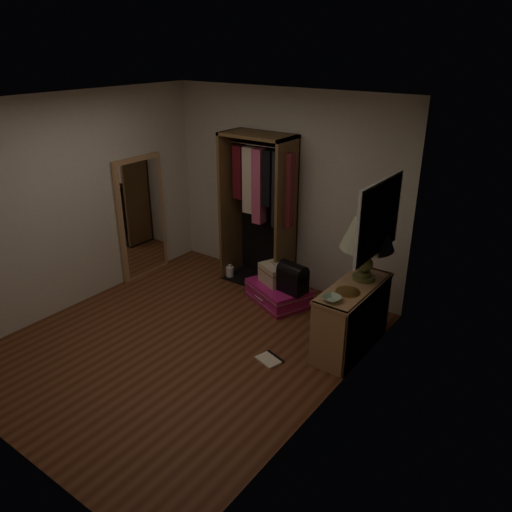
% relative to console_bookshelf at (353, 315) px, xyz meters
% --- Properties ---
extents(ground, '(4.00, 4.00, 0.00)m').
position_rel_console_bookshelf_xyz_m(ground, '(-1.54, -1.04, -0.39)').
color(ground, '#572D19').
rests_on(ground, ground).
extents(room_walls, '(3.52, 4.02, 2.60)m').
position_rel_console_bookshelf_xyz_m(room_walls, '(-1.46, -1.00, 1.11)').
color(room_walls, beige).
rests_on(room_walls, ground).
extents(console_bookshelf, '(0.42, 1.12, 0.75)m').
position_rel_console_bookshelf_xyz_m(console_bookshelf, '(0.00, 0.00, 0.00)').
color(console_bookshelf, '#A97A52').
rests_on(console_bookshelf, ground).
extents(open_wardrobe, '(1.02, 0.50, 2.05)m').
position_rel_console_bookshelf_xyz_m(open_wardrobe, '(-1.75, 0.73, 0.82)').
color(open_wardrobe, brown).
rests_on(open_wardrobe, ground).
extents(floor_mirror, '(0.06, 0.80, 1.70)m').
position_rel_console_bookshelf_xyz_m(floor_mirror, '(-3.24, -0.04, 0.46)').
color(floor_mirror, '#AF8054').
rests_on(floor_mirror, ground).
extents(pink_suitcase, '(0.95, 0.83, 0.24)m').
position_rel_console_bookshelf_xyz_m(pink_suitcase, '(-1.21, 0.37, -0.27)').
color(pink_suitcase, '#C01771').
rests_on(pink_suitcase, ground).
extents(train_case, '(0.44, 0.38, 0.27)m').
position_rel_console_bookshelf_xyz_m(train_case, '(-1.30, 0.38, -0.02)').
color(train_case, '#C4B796').
rests_on(train_case, pink_suitcase).
extents(black_bag, '(0.38, 0.28, 0.38)m').
position_rel_console_bookshelf_xyz_m(black_bag, '(-0.98, 0.32, 0.05)').
color(black_bag, black).
rests_on(black_bag, pink_suitcase).
extents(table_lamp, '(0.64, 0.64, 0.71)m').
position_rel_console_bookshelf_xyz_m(table_lamp, '(0.00, 0.18, 0.88)').
color(table_lamp, '#4D5428').
rests_on(table_lamp, console_bookshelf).
extents(brass_tray, '(0.25, 0.25, 0.01)m').
position_rel_console_bookshelf_xyz_m(brass_tray, '(0.00, -0.20, 0.37)').
color(brass_tray, '#B08543').
rests_on(brass_tray, console_bookshelf).
extents(ceramic_bowl, '(0.23, 0.23, 0.05)m').
position_rel_console_bookshelf_xyz_m(ceramic_bowl, '(-0.05, -0.45, 0.38)').
color(ceramic_bowl, '#9CBB9C').
rests_on(ceramic_bowl, console_bookshelf).
extents(white_jug, '(0.14, 0.14, 0.20)m').
position_rel_console_bookshelf_xyz_m(white_jug, '(-2.17, 0.56, -0.31)').
color(white_jug, white).
rests_on(white_jug, ground).
extents(floor_book, '(0.30, 0.27, 0.02)m').
position_rel_console_bookshelf_xyz_m(floor_book, '(-0.56, -0.75, -0.38)').
color(floor_book, '#F1E6CB').
rests_on(floor_book, ground).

